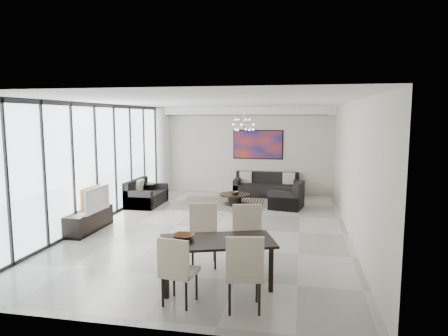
% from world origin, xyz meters
% --- Properties ---
extents(room_shell, '(6.00, 9.00, 2.90)m').
position_xyz_m(room_shell, '(0.46, 0.00, 1.45)').
color(room_shell, '#A8A39B').
rests_on(room_shell, ground).
extents(window_wall, '(0.37, 8.95, 2.90)m').
position_xyz_m(window_wall, '(-2.86, 0.00, 1.47)').
color(window_wall, silver).
rests_on(window_wall, floor).
extents(soffit, '(5.98, 0.40, 0.26)m').
position_xyz_m(soffit, '(0.00, 4.30, 2.77)').
color(soffit, white).
rests_on(soffit, room_shell).
extents(painting, '(1.68, 0.04, 0.98)m').
position_xyz_m(painting, '(0.50, 4.47, 1.65)').
color(painting, '#B73219').
rests_on(painting, room_shell).
extents(chandelier, '(0.66, 0.66, 0.71)m').
position_xyz_m(chandelier, '(0.30, 2.50, 2.35)').
color(chandelier, silver).
rests_on(chandelier, room_shell).
extents(rug, '(2.50, 1.94, 0.01)m').
position_xyz_m(rug, '(-0.36, 2.60, 0.01)').
color(rug, black).
rests_on(rug, floor).
extents(coffee_table, '(0.90, 0.90, 0.32)m').
position_xyz_m(coffee_table, '(0.04, 2.57, 0.18)').
color(coffee_table, black).
rests_on(coffee_table, floor).
extents(bowl_coffee, '(0.25, 0.25, 0.08)m').
position_xyz_m(bowl_coffee, '(0.04, 2.56, 0.35)').
color(bowl_coffee, brown).
rests_on(bowl_coffee, coffee_table).
extents(sofa_main, '(2.09, 0.85, 0.76)m').
position_xyz_m(sofa_main, '(0.84, 4.07, 0.26)').
color(sofa_main, black).
rests_on(sofa_main, floor).
extents(loveseat, '(0.83, 1.48, 0.74)m').
position_xyz_m(loveseat, '(-2.54, 2.04, 0.25)').
color(loveseat, black).
rests_on(loveseat, floor).
extents(armchair, '(1.01, 1.05, 0.76)m').
position_xyz_m(armchair, '(1.59, 2.38, 0.26)').
color(armchair, black).
rests_on(armchair, floor).
extents(side_table, '(0.41, 0.41, 0.57)m').
position_xyz_m(side_table, '(-2.58, 2.45, 0.38)').
color(side_table, black).
rests_on(side_table, floor).
extents(tv_console, '(0.42, 1.50, 0.47)m').
position_xyz_m(tv_console, '(-2.76, -0.75, 0.23)').
color(tv_console, black).
rests_on(tv_console, floor).
extents(television, '(0.16, 0.96, 0.55)m').
position_xyz_m(television, '(-2.60, -0.82, 0.74)').
color(television, gray).
rests_on(television, tv_console).
extents(dining_table, '(1.91, 1.36, 0.72)m').
position_xyz_m(dining_table, '(0.70, -3.10, 0.63)').
color(dining_table, black).
rests_on(dining_table, floor).
extents(dining_chair_sw, '(0.50, 0.50, 0.97)m').
position_xyz_m(dining_chair_sw, '(0.31, -3.88, 0.56)').
color(dining_chair_sw, beige).
rests_on(dining_chair_sw, floor).
extents(dining_chair_se, '(0.57, 0.57, 1.06)m').
position_xyz_m(dining_chair_se, '(1.23, -3.88, 0.61)').
color(dining_chair_se, beige).
rests_on(dining_chair_se, floor).
extents(dining_chair_nw, '(0.60, 0.60, 1.06)m').
position_xyz_m(dining_chair_nw, '(0.28, -2.24, 0.61)').
color(dining_chair_nw, beige).
rests_on(dining_chair_nw, floor).
extents(dining_chair_ne, '(0.58, 0.58, 1.08)m').
position_xyz_m(dining_chair_ne, '(1.06, -2.30, 0.62)').
color(dining_chair_ne, beige).
rests_on(dining_chair_ne, floor).
extents(bowl_dining, '(0.33, 0.33, 0.08)m').
position_xyz_m(bowl_dining, '(0.20, -3.17, 0.76)').
color(bowl_dining, brown).
rests_on(bowl_dining, dining_table).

